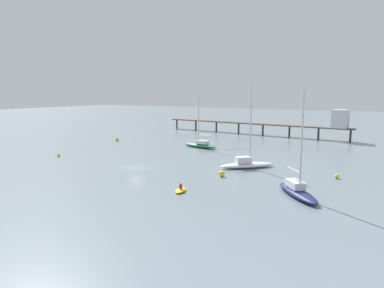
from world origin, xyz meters
The scene contains 10 objects.
ground_plane centered at (0.00, 0.00, 0.00)m, with size 400.00×400.00×0.00m, color slate.
pier centered at (13.18, 50.80, 4.30)m, with size 55.75×8.20×7.75m.
sailboat_green centered at (-0.88, 23.43, 0.70)m, with size 9.30×4.45×11.58m.
sailboat_navy centered at (26.40, -2.83, 0.77)m, with size 7.24×8.19×12.37m.
sailboat_white centered at (15.59, 8.77, 0.78)m, with size 8.17×8.00×13.23m.
dinghy_yellow centered at (13.58, -8.16, 0.21)m, with size 1.80×2.76×1.14m.
mooring_buoy_inner centered at (29.27, 8.46, 0.33)m, with size 0.65×0.65×0.65m, color yellow.
mooring_buoy_mid centered at (-18.71, 0.24, 0.30)m, with size 0.59×0.59×0.59m, color yellow.
mooring_buoy_outer centered at (-23.70, 22.04, 0.43)m, with size 0.87×0.87×0.87m, color yellow.
mooring_buoy_near centered at (14.66, 1.39, 0.43)m, with size 0.86×0.86×0.86m, color yellow.
Camera 1 is at (35.64, -43.72, 12.17)m, focal length 32.89 mm.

